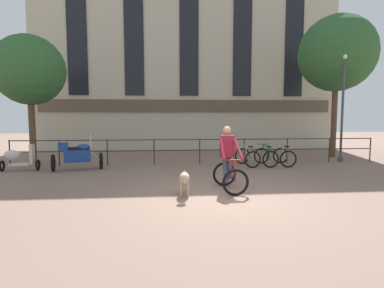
% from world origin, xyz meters
% --- Properties ---
extents(ground_plane, '(60.00, 60.00, 0.00)m').
position_xyz_m(ground_plane, '(0.00, 0.00, 0.00)').
color(ground_plane, '#846656').
extents(canal_railing, '(15.05, 0.05, 1.05)m').
position_xyz_m(canal_railing, '(-0.00, 5.20, 0.71)').
color(canal_railing, '#2D2B28').
rests_on(canal_railing, ground_plane).
extents(building_facade, '(18.00, 0.72, 11.82)m').
position_xyz_m(building_facade, '(-0.00, 10.99, 5.88)').
color(building_facade, '#BCB299').
rests_on(building_facade, ground_plane).
extents(cyclist_with_bike, '(0.74, 1.20, 1.70)m').
position_xyz_m(cyclist_with_bike, '(0.26, 0.79, 0.76)').
color(cyclist_with_bike, black).
rests_on(cyclist_with_bike, ground_plane).
extents(dog, '(0.30, 1.06, 0.61)m').
position_xyz_m(dog, '(-0.96, 0.23, 0.42)').
color(dog, tan).
rests_on(dog, ground_plane).
extents(parked_motorcycle, '(1.86, 1.04, 1.35)m').
position_xyz_m(parked_motorcycle, '(-4.64, 4.16, 0.56)').
color(parked_motorcycle, black).
rests_on(parked_motorcycle, ground_plane).
extents(parked_bicycle_near_lamp, '(0.80, 1.19, 0.86)m').
position_xyz_m(parked_bicycle_near_lamp, '(1.84, 4.54, 0.36)').
color(parked_bicycle_near_lamp, black).
rests_on(parked_bicycle_near_lamp, ground_plane).
extents(parked_bicycle_mid_left, '(0.68, 1.12, 0.86)m').
position_xyz_m(parked_bicycle_mid_left, '(2.60, 4.54, 0.36)').
color(parked_bicycle_mid_left, black).
rests_on(parked_bicycle_mid_left, ground_plane).
extents(parked_bicycle_mid_right, '(0.78, 1.17, 0.86)m').
position_xyz_m(parked_bicycle_mid_right, '(3.36, 4.54, 0.36)').
color(parked_bicycle_mid_right, black).
rests_on(parked_bicycle_mid_right, ground_plane).
extents(parked_scooter, '(1.31, 0.51, 0.96)m').
position_xyz_m(parked_scooter, '(-6.71, 4.20, 0.46)').
color(parked_scooter, black).
rests_on(parked_scooter, ground_plane).
extents(street_lamp, '(0.28, 0.28, 4.65)m').
position_xyz_m(street_lamp, '(6.21, 5.32, 2.60)').
color(street_lamp, '#424247').
rests_on(street_lamp, ground_plane).
extents(tree_canalside_left, '(2.87, 2.87, 5.31)m').
position_xyz_m(tree_canalside_left, '(-6.99, 6.09, 3.86)').
color(tree_canalside_left, brown).
rests_on(tree_canalside_left, ground_plane).
extents(tree_canalside_right, '(3.57, 3.57, 6.74)m').
position_xyz_m(tree_canalside_right, '(6.74, 6.83, 4.94)').
color(tree_canalside_right, brown).
rests_on(tree_canalside_right, ground_plane).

